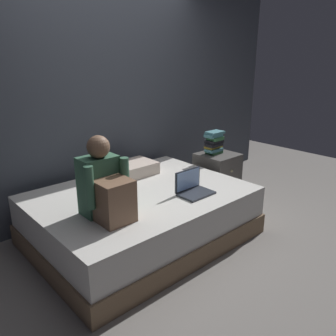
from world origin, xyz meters
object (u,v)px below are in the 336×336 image
at_px(person_sitting, 105,187).
at_px(pillow, 129,170).
at_px(laptop, 193,188).
at_px(book_stack, 214,142).
at_px(bed, 141,215).
at_px(nightstand, 217,176).

distance_m(person_sitting, pillow, 0.99).
bearing_deg(pillow, laptop, -79.91).
distance_m(person_sitting, book_stack, 1.84).
bearing_deg(book_stack, pillow, 166.35).
xyz_separation_m(pillow, book_stack, (1.08, -0.26, 0.17)).
bearing_deg(bed, book_stack, 8.38).
relative_size(person_sitting, book_stack, 2.39).
distance_m(nightstand, laptop, 1.11).
height_order(bed, laptop, laptop).
relative_size(nightstand, person_sitting, 0.89).
relative_size(person_sitting, pillow, 1.17).
distance_m(nightstand, pillow, 1.18).
xyz_separation_m(person_sitting, pillow, (0.71, 0.66, -0.19)).
bearing_deg(book_stack, bed, -171.62).
bearing_deg(book_stack, nightstand, -62.07).
height_order(pillow, book_stack, book_stack).
distance_m(bed, person_sitting, 0.75).
relative_size(bed, pillow, 3.57).
bearing_deg(book_stack, laptop, -149.77).
distance_m(laptop, book_stack, 1.10).
xyz_separation_m(person_sitting, book_stack, (1.79, 0.40, -0.02)).
bearing_deg(bed, nightstand, 6.17).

